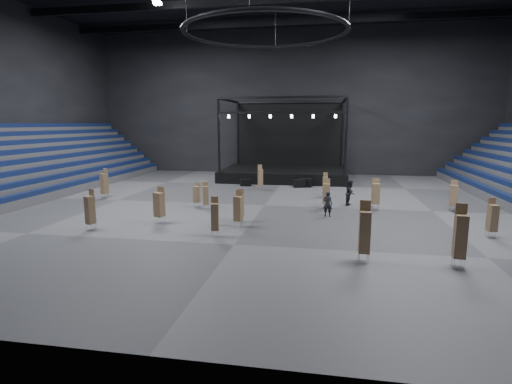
% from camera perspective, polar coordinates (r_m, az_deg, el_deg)
% --- Properties ---
extents(floor, '(50.00, 50.00, 0.00)m').
position_cam_1_polar(floor, '(31.49, 1.20, -1.92)').
color(floor, '#545356').
rests_on(floor, ground).
extents(wall_back, '(50.00, 0.20, 18.00)m').
position_cam_1_polar(wall_back, '(51.76, 4.88, 12.64)').
color(wall_back, black).
rests_on(wall_back, ground).
extents(wall_front, '(50.00, 0.20, 18.00)m').
position_cam_1_polar(wall_front, '(10.89, -17.31, 23.27)').
color(wall_front, black).
rests_on(wall_front, ground).
extents(bleachers_left, '(7.20, 40.00, 6.40)m').
position_cam_1_polar(bleachers_left, '(41.40, -32.01, 1.83)').
color(bleachers_left, '#505053').
rests_on(bleachers_left, floor).
extents(stage, '(14.00, 10.00, 9.20)m').
position_cam_1_polar(stage, '(47.21, 4.23, 3.75)').
color(stage, black).
rests_on(stage, floor).
extents(truss_ring, '(12.30, 12.30, 5.15)m').
position_cam_1_polar(truss_ring, '(31.54, 1.29, 21.89)').
color(truss_ring, black).
rests_on(truss_ring, ceiling).
extents(flight_case_left, '(1.21, 0.88, 0.73)m').
position_cam_1_polar(flight_case_left, '(41.17, -1.51, 1.37)').
color(flight_case_left, black).
rests_on(flight_case_left, floor).
extents(flight_case_mid, '(1.33, 0.92, 0.80)m').
position_cam_1_polar(flight_case_mid, '(40.48, 6.26, 1.22)').
color(flight_case_mid, black).
rests_on(flight_case_mid, floor).
extents(flight_case_right, '(1.43, 0.96, 0.87)m').
position_cam_1_polar(flight_case_right, '(40.90, 7.08, 1.34)').
color(flight_case_right, black).
rests_on(flight_case_right, floor).
extents(chair_stack_0, '(0.57, 0.57, 2.47)m').
position_cam_1_polar(chair_stack_0, '(38.49, 0.62, 2.11)').
color(chair_stack_0, silver).
rests_on(chair_stack_0, floor).
extents(chair_stack_1, '(0.67, 0.67, 2.40)m').
position_cam_1_polar(chair_stack_1, '(26.38, -13.65, -1.67)').
color(chair_stack_1, silver).
rests_on(chair_stack_1, floor).
extents(chair_stack_2, '(0.50, 0.50, 2.28)m').
position_cam_1_polar(chair_stack_2, '(22.85, -5.90, -3.46)').
color(chair_stack_2, silver).
rests_on(chair_stack_2, floor).
extents(chair_stack_3, '(0.51, 0.51, 2.88)m').
position_cam_1_polar(chair_stack_3, '(19.22, 15.26, -5.41)').
color(chair_stack_3, silver).
rests_on(chair_stack_3, floor).
extents(chair_stack_4, '(0.54, 0.54, 2.89)m').
position_cam_1_polar(chair_stack_4, '(20.05, 27.16, -5.53)').
color(chair_stack_4, silver).
rests_on(chair_stack_4, floor).
extents(chair_stack_5, '(0.56, 0.56, 2.31)m').
position_cam_1_polar(chair_stack_5, '(24.80, -2.54, -2.28)').
color(chair_stack_5, silver).
rests_on(chair_stack_5, floor).
extents(chair_stack_6, '(0.53, 0.53, 2.08)m').
position_cam_1_polar(chair_stack_6, '(30.16, -7.20, -0.42)').
color(chair_stack_6, silver).
rests_on(chair_stack_6, floor).
extents(chair_stack_7, '(0.50, 0.50, 1.90)m').
position_cam_1_polar(chair_stack_7, '(31.16, -8.48, -0.26)').
color(chair_stack_7, silver).
rests_on(chair_stack_7, floor).
extents(chair_stack_8, '(0.56, 0.56, 2.34)m').
position_cam_1_polar(chair_stack_8, '(31.11, 16.74, -0.13)').
color(chair_stack_8, silver).
rests_on(chair_stack_8, floor).
extents(chair_stack_9, '(0.57, 0.57, 2.29)m').
position_cam_1_polar(chair_stack_9, '(32.65, 26.40, -0.36)').
color(chair_stack_9, silver).
rests_on(chair_stack_9, floor).
extents(chair_stack_10, '(0.61, 0.61, 2.50)m').
position_cam_1_polar(chair_stack_10, '(26.05, -22.63, -2.29)').
color(chair_stack_10, silver).
rests_on(chair_stack_10, floor).
extents(chair_stack_11, '(0.52, 0.52, 2.30)m').
position_cam_1_polar(chair_stack_11, '(30.38, 10.01, -0.15)').
color(chair_stack_11, silver).
rests_on(chair_stack_11, floor).
extents(chair_stack_12, '(0.50, 0.50, 2.18)m').
position_cam_1_polar(chair_stack_12, '(26.01, -2.32, -1.83)').
color(chair_stack_12, silver).
rests_on(chair_stack_12, floor).
extents(chair_stack_13, '(0.67, 0.67, 2.57)m').
position_cam_1_polar(chair_stack_13, '(36.60, -20.85, 1.21)').
color(chair_stack_13, silver).
rests_on(chair_stack_13, floor).
extents(chair_stack_14, '(0.44, 0.44, 2.18)m').
position_cam_1_polar(chair_stack_14, '(35.19, 9.85, 1.04)').
color(chair_stack_14, silver).
rests_on(chair_stack_14, floor).
extents(chair_stack_15, '(0.54, 0.54, 2.26)m').
position_cam_1_polar(chair_stack_15, '(26.06, 30.70, -3.14)').
color(chair_stack_15, silver).
rests_on(chair_stack_15, floor).
extents(man_center, '(0.72, 0.56, 1.76)m').
position_cam_1_polar(man_center, '(28.03, 10.20, -1.70)').
color(man_center, black).
rests_on(man_center, floor).
extents(crew_member, '(1.02, 1.15, 1.97)m').
position_cam_1_polar(crew_member, '(32.27, 13.33, -0.12)').
color(crew_member, black).
rests_on(crew_member, floor).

